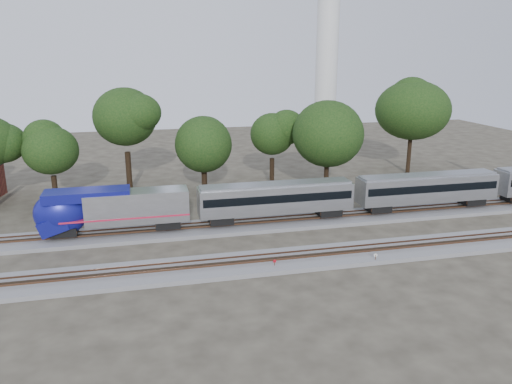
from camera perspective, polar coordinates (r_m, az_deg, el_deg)
ground at (r=48.02m, az=-3.04°, el=-6.64°), size 160.00×160.00×0.00m
track_far at (r=53.47m, az=-4.19°, el=-4.05°), size 160.00×5.00×0.73m
track_near at (r=44.32m, az=-2.11°, el=-8.32°), size 160.00×5.00×0.73m
switch_stand_red at (r=43.65m, az=2.14°, el=-8.15°), size 0.30×0.06×0.94m
switch_stand_white at (r=45.97m, az=13.50°, el=-7.27°), size 0.31×0.12×1.01m
switch_lever at (r=43.84m, az=5.27°, el=-8.74°), size 0.53×0.36×0.30m
tree_2 at (r=65.04m, az=-22.41°, el=4.40°), size 6.95×6.95×9.80m
tree_3 at (r=67.93m, az=-14.74°, el=8.30°), size 10.27×10.27×14.48m
tree_4 at (r=64.23m, az=-6.03°, el=5.42°), size 7.01×7.01×9.89m
tree_5 at (r=69.20m, az=1.87°, el=6.62°), size 7.47×7.47×10.53m
tree_6 at (r=65.10m, az=8.21°, el=6.59°), size 8.26×8.26×11.64m
tree_7 at (r=80.17m, az=17.47°, el=8.90°), size 9.91×9.91×13.97m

